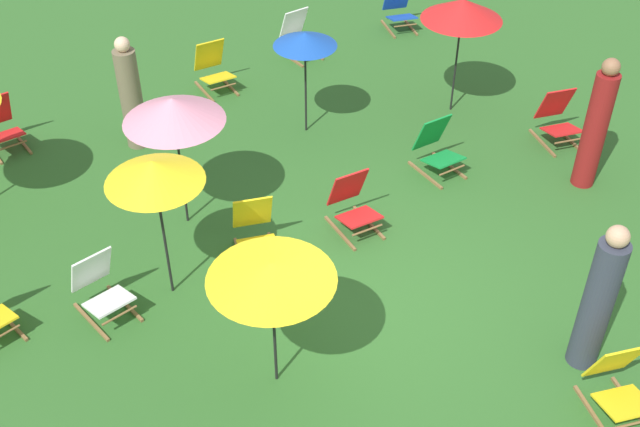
% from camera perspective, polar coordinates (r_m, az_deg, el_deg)
% --- Properties ---
extents(ground_plane, '(40.00, 40.00, 0.00)m').
position_cam_1_polar(ground_plane, '(9.34, 3.89, -6.32)').
color(ground_plane, '#2D6026').
extents(deckchair_0, '(0.68, 0.87, 0.83)m').
position_cam_1_polar(deckchair_0, '(8.55, 20.71, -11.45)').
color(deckchair_0, olive).
rests_on(deckchair_0, ground).
extents(deckchair_1, '(0.67, 0.86, 0.83)m').
position_cam_1_polar(deckchair_1, '(15.29, 5.74, 14.46)').
color(deckchair_1, olive).
rests_on(deckchair_1, ground).
extents(deckchair_2, '(0.68, 0.87, 0.83)m').
position_cam_1_polar(deckchair_2, '(9.72, -4.69, -1.26)').
color(deckchair_2, olive).
rests_on(deckchair_2, ground).
extents(deckchair_4, '(0.54, 0.80, 0.83)m').
position_cam_1_polar(deckchair_4, '(12.55, -22.04, 5.91)').
color(deckchair_4, olive).
rests_on(deckchair_4, ground).
extents(deckchair_5, '(0.65, 0.86, 0.83)m').
position_cam_1_polar(deckchair_5, '(12.32, 16.76, 6.55)').
color(deckchair_5, olive).
rests_on(deckchair_5, ground).
extents(deckchair_6, '(0.51, 0.78, 0.83)m').
position_cam_1_polar(deckchair_6, '(10.11, 2.40, 0.66)').
color(deckchair_6, olive).
rests_on(deckchair_6, ground).
extents(deckchair_7, '(0.49, 0.77, 0.83)m').
position_cam_1_polar(deckchair_7, '(11.27, 8.43, 4.69)').
color(deckchair_7, olive).
rests_on(deckchair_7, ground).
extents(deckchair_10, '(0.50, 0.77, 0.83)m').
position_cam_1_polar(deckchair_10, '(13.27, -7.68, 10.33)').
color(deckchair_10, olive).
rests_on(deckchair_10, ground).
extents(deckchair_14, '(0.61, 0.83, 0.83)m').
position_cam_1_polar(deckchair_14, '(9.28, -15.54, -5.20)').
color(deckchair_14, olive).
rests_on(deckchair_14, ground).
extents(deckchair_15, '(0.54, 0.80, 0.83)m').
position_cam_1_polar(deckchair_15, '(14.22, -1.56, 12.70)').
color(deckchair_15, olive).
rests_on(deckchair_15, ground).
extents(umbrella_0, '(1.26, 1.26, 1.64)m').
position_cam_1_polar(umbrella_0, '(7.44, -3.55, -4.19)').
color(umbrella_0, black).
rests_on(umbrella_0, ground).
extents(umbrella_1, '(1.08, 1.08, 1.87)m').
position_cam_1_polar(umbrella_1, '(8.52, -11.89, 2.96)').
color(umbrella_1, black).
rests_on(umbrella_1, ground).
extents(umbrella_3, '(1.22, 1.22, 1.86)m').
position_cam_1_polar(umbrella_3, '(12.14, 10.23, 14.28)').
color(umbrella_3, black).
rests_on(umbrella_3, ground).
extents(umbrella_4, '(1.24, 1.24, 1.85)m').
position_cam_1_polar(umbrella_4, '(9.62, -10.54, 7.35)').
color(umbrella_4, black).
rests_on(umbrella_4, ground).
extents(umbrella_5, '(0.92, 0.92, 1.62)m').
position_cam_1_polar(umbrella_5, '(11.49, -1.09, 12.43)').
color(umbrella_5, black).
rests_on(umbrella_5, ground).
extents(person_0, '(0.35, 0.35, 1.86)m').
position_cam_1_polar(person_0, '(8.55, 19.41, -6.00)').
color(person_0, '#333847').
rests_on(person_0, ground).
extents(person_1, '(0.44, 0.44, 1.92)m').
position_cam_1_polar(person_1, '(11.21, 19.26, 5.93)').
color(person_1, maroon).
rests_on(person_1, ground).
extents(person_2, '(0.45, 0.45, 1.74)m').
position_cam_1_polar(person_2, '(11.79, -13.48, 8.24)').
color(person_2, '#72664C').
rests_on(person_2, ground).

